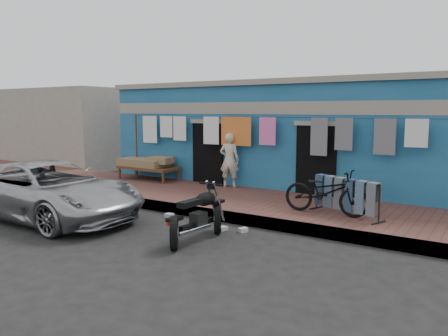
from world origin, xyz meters
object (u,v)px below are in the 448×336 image
Objects in this scene: bicycle at (326,187)px; motorcycle at (197,214)px; charpoy at (149,168)px; seated_person at (229,160)px; jeans_rack at (346,196)px; car at (49,189)px.

motorcycle is at bearing 145.31° from bicycle.
bicycle is at bearing -12.54° from charpoy.
charpoy is at bearing 143.66° from motorcycle.
seated_person reaches higher than jeans_rack.
car is 6.27m from bicycle.
motorcycle is (3.90, 0.46, -0.15)m from car.
bicycle is (5.55, 2.92, 0.17)m from car.
seated_person is 3.92m from bicycle.
motorcycle reaches higher than charpoy.
seated_person is 4.58m from motorcycle.
car is 4.46m from charpoy.
car is 5.03m from seated_person.
jeans_rack is at bearing 141.67° from seated_person.
motorcycle is 0.96× the size of jeans_rack.
car reaches higher than jeans_rack.
car is 2.28× the size of charpoy.
motorcycle is at bearing 97.99° from seated_person.
charpoy is at bearing 11.30° from car.
bicycle is at bearing -166.20° from jeans_rack.
bicycle reaches higher than motorcycle.
bicycle is (3.54, -1.68, -0.19)m from seated_person.
car is at bearing 117.00° from bicycle.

